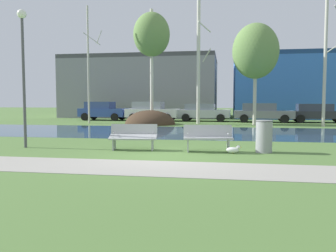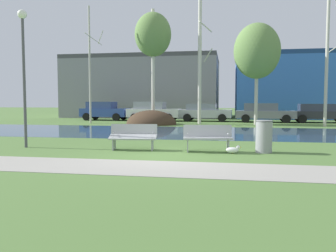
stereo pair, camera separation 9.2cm
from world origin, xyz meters
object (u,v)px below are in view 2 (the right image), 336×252
bench_left (133,136)px  parked_van_nearest_blue (104,111)px  streetlamp (23,55)px  parked_suv_fifth_dark (319,113)px  bench_right (208,137)px  parked_wagon_fourth_grey (264,112)px  trash_bin (264,136)px  seagull (233,150)px  parked_hatch_third_silver (205,112)px  parked_sedan_second_white (153,111)px

bench_left → parked_van_nearest_blue: bearing=113.1°
streetlamp → parked_suv_fifth_dark: (14.03, 16.71, -2.52)m
bench_left → parked_van_nearest_blue: 18.66m
bench_right → parked_wagon_fourth_grey: bearing=78.4°
trash_bin → seagull: (-0.98, -0.44, -0.41)m
trash_bin → parked_hatch_third_silver: parked_hatch_third_silver is taller
bench_left → parked_suv_fifth_dark: (10.06, 16.66, 0.29)m
parked_van_nearest_blue → parked_hatch_third_silver: (8.62, -0.10, -0.07)m
seagull → parked_van_nearest_blue: (-10.67, 17.49, 0.69)m
bench_right → parked_suv_fifth_dark: bearing=65.6°
seagull → bench_left: bearing=174.4°
trash_bin → parked_sedan_second_white: 18.29m
bench_left → parked_suv_fifth_dark: size_ratio=0.37×
bench_right → parked_sedan_second_white: bearing=108.0°
bench_left → bench_right: 2.52m
bench_right → parked_sedan_second_white: size_ratio=0.37×
bench_right → parked_wagon_fourth_grey: size_ratio=0.36×
bench_left → seagull: (3.34, -0.33, -0.34)m
seagull → parked_hatch_third_silver: 17.52m
streetlamp → parked_sedan_second_white: bearing=86.7°
parked_van_nearest_blue → parked_wagon_fourth_grey: bearing=-2.4°
seagull → parked_sedan_second_white: parked_sedan_second_white is taller
parked_van_nearest_blue → seagull: bearing=-58.6°
bench_left → seagull: 3.37m
parked_wagon_fourth_grey → trash_bin: bearing=-95.6°
bench_right → parked_hatch_third_silver: size_ratio=0.39×
parked_sedan_second_white → bench_right: bearing=-72.0°
bench_left → parked_hatch_third_silver: (1.29, 17.06, 0.29)m
streetlamp → parked_wagon_fourth_grey: size_ratio=1.06×
parked_suv_fifth_dark → parked_wagon_fourth_grey: bearing=-179.2°
streetlamp → parked_wagon_fourth_grey: 19.53m
parked_sedan_second_white → seagull: bearing=-69.8°
bench_right → parked_hatch_third_silver: bearing=94.1°
trash_bin → seagull: trash_bin is taller
bench_right → streetlamp: 7.08m
trash_bin → seagull: bearing=-155.6°
bench_left → streetlamp: 4.87m
seagull → parked_hatch_third_silver: (-2.05, 17.39, 0.63)m
bench_left → streetlamp: size_ratio=0.34×
parked_hatch_third_silver → parked_van_nearest_blue: bearing=179.3°
parked_wagon_fourth_grey → parked_suv_fifth_dark: size_ratio=1.01×
parked_sedan_second_white → parked_wagon_fourth_grey: (8.91, -0.28, -0.05)m
trash_bin → parked_wagon_fourth_grey: bearing=84.4°
seagull → streetlamp: streetlamp is taller
trash_bin → parked_sedan_second_white: size_ratio=0.24×
trash_bin → parked_hatch_third_silver: 17.21m
parked_van_nearest_blue → parked_suv_fifth_dark: parked_van_nearest_blue is taller
bench_left → parked_wagon_fourth_grey: bearing=70.3°
bench_left → parked_sedan_second_white: 17.15m
streetlamp → parked_sedan_second_white: size_ratio=1.10×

